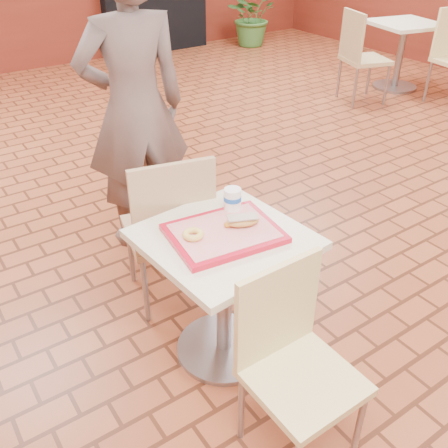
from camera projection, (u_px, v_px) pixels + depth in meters
wainscot_band at (339, 147)px, 3.34m from camera, size 8.00×10.00×1.00m
main_table at (224, 277)px, 2.24m from camera, size 0.65×0.65×0.68m
chair_main_front at (293, 356)px, 1.85m from camera, size 0.38×0.38×0.82m
chair_main_back at (170, 225)px, 2.53m from camera, size 0.50×0.50×0.89m
customer at (135, 109)px, 2.87m from camera, size 0.69×0.50×1.76m
serving_tray at (224, 233)px, 2.11m from camera, size 0.45×0.35×0.03m
ring_donut at (193, 234)px, 2.06m from camera, size 0.10×0.10×0.03m
long_john_donut at (242, 221)px, 2.13m from camera, size 0.16×0.12×0.05m
paper_cup at (233, 199)px, 2.23m from camera, size 0.08×0.08×0.10m
second_table at (402, 44)px, 5.78m from camera, size 0.71×0.71×0.75m
chair_second_left at (360, 53)px, 5.34m from camera, size 0.56×0.56×0.96m
potted_plant at (252, 16)px, 7.65m from camera, size 0.96×0.90×0.87m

